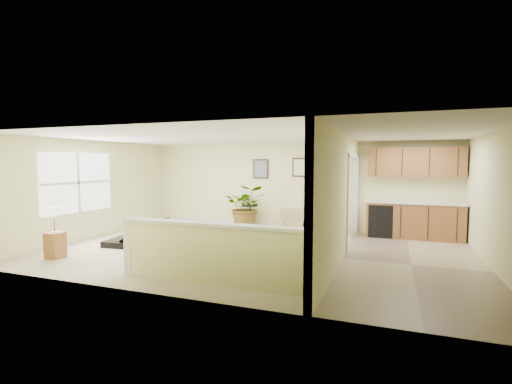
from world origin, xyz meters
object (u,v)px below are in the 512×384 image
(loveseat, at_px, (305,221))
(small_plant, at_px, (338,229))
(piano, at_px, (143,221))
(piano_bench, at_px, (166,238))
(palm_plant, at_px, (246,207))
(accent_table, at_px, (250,214))
(lamp_stand, at_px, (55,237))

(loveseat, distance_m, small_plant, 1.02)
(piano, relative_size, piano_bench, 2.15)
(piano, bearing_deg, palm_plant, 53.67)
(loveseat, relative_size, accent_table, 2.21)
(lamp_stand, bearing_deg, palm_plant, 62.60)
(palm_plant, bearing_deg, piano, -119.81)
(piano_bench, height_order, palm_plant, palm_plant)
(palm_plant, height_order, lamp_stand, palm_plant)
(piano, height_order, palm_plant, piano)
(accent_table, bearing_deg, loveseat, -0.82)
(palm_plant, relative_size, lamp_stand, 1.34)
(loveseat, distance_m, palm_plant, 1.79)
(piano, bearing_deg, accent_table, 51.92)
(piano_bench, bearing_deg, accent_table, 76.89)
(lamp_stand, bearing_deg, loveseat, 47.68)
(palm_plant, bearing_deg, accent_table, -1.41)
(palm_plant, distance_m, lamp_stand, 5.14)
(piano, bearing_deg, piano_bench, -31.09)
(piano_bench, bearing_deg, piano, 155.42)
(small_plant, distance_m, lamp_stand, 6.60)
(accent_table, relative_size, palm_plant, 0.49)
(lamp_stand, bearing_deg, piano, 66.50)
(piano_bench, height_order, small_plant, piano_bench)
(piano_bench, relative_size, small_plant, 1.73)
(piano_bench, xyz_separation_m, loveseat, (2.39, 3.17, 0.03))
(loveseat, bearing_deg, accent_table, 170.49)
(loveseat, bearing_deg, small_plant, -27.82)
(piano_bench, relative_size, loveseat, 0.54)
(palm_plant, bearing_deg, loveseat, -0.85)
(loveseat, xyz_separation_m, palm_plant, (-1.76, 0.03, 0.33))
(piano_bench, relative_size, palm_plant, 0.59)
(piano, bearing_deg, lamp_stand, -120.02)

